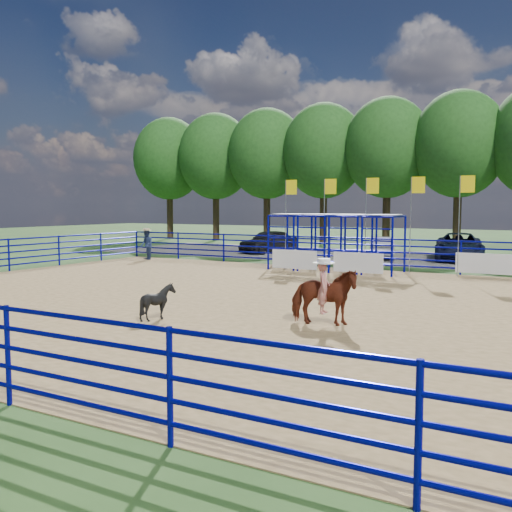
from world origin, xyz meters
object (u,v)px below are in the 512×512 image
horse_and_rider (324,293)px  car_b (382,247)px  car_c (459,247)px  car_a (269,241)px  calf (158,302)px  spectator_cowboy (147,244)px

horse_and_rider → car_b: size_ratio=0.61×
car_c → horse_and_rider: bearing=-100.1°
car_a → car_c: (11.42, 0.65, 0.01)m
calf → car_c: 21.30m
calf → car_b: (-0.13, 19.91, 0.14)m
spectator_cowboy → car_b: spectator_cowboy is taller
car_c → calf: bearing=-111.0°
horse_and_rider → car_c: (-0.17, 19.50, -0.08)m
horse_and_rider → car_a: size_ratio=0.54×
calf → car_c: car_c is taller
spectator_cowboy → car_b: (11.01, 7.14, -0.25)m
horse_and_rider → car_c: horse_and_rider is taller
horse_and_rider → calf: 4.26m
horse_and_rider → car_a: (-11.59, 18.85, -0.09)m
horse_and_rider → car_a: horse_and_rider is taller
car_a → car_b: size_ratio=1.14×
car_c → car_b: bearing=-175.9°
horse_and_rider → spectator_cowboy: bearing=143.2°
car_a → car_b: car_a is taller
car_a → spectator_cowboy: bearing=-101.7°
car_a → car_c: car_c is taller
spectator_cowboy → car_c: (14.97, 8.19, -0.13)m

